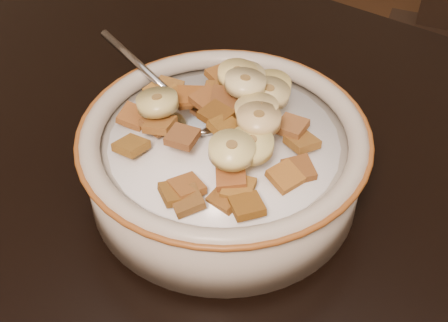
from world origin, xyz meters
The scene contains 44 objects.
cereal_bowl centered at (-0.18, 0.13, 0.77)m, with size 0.21×0.21×0.05m, color #ACA7A0.
milk centered at (-0.18, 0.13, 0.80)m, with size 0.17×0.17×0.00m, color white.
spoon centered at (-0.22, 0.13, 0.80)m, with size 0.04×0.05×0.01m, color #9FA1A3.
cereal_square_0 centered at (-0.25, 0.10, 0.81)m, with size 0.02×0.02×0.01m, color brown.
cereal_square_1 centered at (-0.20, 0.17, 0.81)m, with size 0.02×0.02×0.01m, color brown.
cereal_square_2 centered at (-0.23, 0.18, 0.81)m, with size 0.02×0.02×0.01m, color brown.
cereal_square_3 centered at (-0.23, 0.11, 0.81)m, with size 0.02×0.02×0.01m, color brown.
cereal_square_4 centered at (-0.17, 0.06, 0.81)m, with size 0.02×0.02×0.01m, color brown.
cereal_square_5 centered at (-0.14, 0.16, 0.81)m, with size 0.02×0.02×0.01m, color brown.
cereal_square_6 centered at (-0.13, 0.15, 0.81)m, with size 0.02×0.02×0.01m, color brown.
cereal_square_7 centered at (-0.15, 0.09, 0.81)m, with size 0.02×0.02×0.01m, color brown.
cereal_square_8 centered at (-0.26, 0.14, 0.81)m, with size 0.02×0.02×0.01m, color #8B5D17.
cereal_square_9 centered at (-0.12, 0.12, 0.81)m, with size 0.02×0.02×0.01m, color #976123.
cereal_square_10 centered at (-0.14, 0.09, 0.81)m, with size 0.02×0.02×0.01m, color #8B601D.
cereal_square_11 centered at (-0.12, 0.13, 0.81)m, with size 0.02×0.02×0.01m, color brown.
cereal_square_12 centered at (-0.22, 0.16, 0.81)m, with size 0.02×0.02×0.01m, color #965D18.
cereal_square_13 centered at (-0.16, 0.06, 0.81)m, with size 0.02×0.02×0.01m, color brown.
cereal_square_14 centered at (-0.23, 0.14, 0.81)m, with size 0.02×0.02×0.01m, color brown.
cereal_square_15 centered at (-0.19, 0.13, 0.82)m, with size 0.02×0.02×0.01m, color brown.
cereal_square_16 centered at (-0.17, 0.07, 0.81)m, with size 0.02×0.02×0.01m, color brown.
cereal_square_17 centered at (-0.22, 0.10, 0.81)m, with size 0.02×0.02×0.01m, color brown.
cereal_square_18 centered at (-0.24, 0.14, 0.81)m, with size 0.02×0.02×0.01m, color brown.
cereal_square_19 centered at (-0.19, 0.16, 0.82)m, with size 0.02×0.02×0.01m, color #955F1D.
cereal_square_20 centered at (-0.25, 0.14, 0.81)m, with size 0.02×0.02×0.01m, color olive.
cereal_square_21 centered at (-0.21, 0.14, 0.82)m, with size 0.02×0.02×0.01m, color #964E1D.
cereal_square_22 centered at (-0.15, 0.08, 0.80)m, with size 0.02×0.02×0.01m, color #945A20.
cereal_square_23 centered at (-0.19, 0.19, 0.81)m, with size 0.02×0.02×0.01m, color brown.
cereal_square_24 centered at (-0.20, 0.10, 0.82)m, with size 0.02×0.02×0.01m, color brown.
cereal_square_25 centered at (-0.17, 0.14, 0.82)m, with size 0.02×0.02×0.01m, color brown.
cereal_square_26 centered at (-0.23, 0.08, 0.81)m, with size 0.02×0.02×0.01m, color #9A651A.
cereal_square_27 centered at (-0.21, 0.19, 0.81)m, with size 0.02×0.02×0.01m, color brown.
cereal_square_28 centered at (-0.18, 0.12, 0.82)m, with size 0.02×0.02×0.01m, color brown.
cereal_square_29 centered at (-0.13, 0.08, 0.81)m, with size 0.02×0.02×0.01m, color brown.
cereal_square_30 centered at (-0.20, 0.15, 0.82)m, with size 0.02×0.02×0.01m, color brown.
banana_slice_0 centered at (-0.15, 0.11, 0.82)m, with size 0.03×0.03×0.01m, color #D3CC88.
banana_slice_1 centered at (-0.16, 0.13, 0.83)m, with size 0.03×0.03×0.01m, color #C9B385.
banana_slice_2 centered at (-0.20, 0.17, 0.83)m, with size 0.03×0.03×0.01m, color #FFE38A.
banana_slice_3 centered at (-0.18, 0.18, 0.82)m, with size 0.03×0.03×0.01m, color #F9EA7D.
banana_slice_4 centered at (-0.23, 0.11, 0.82)m, with size 0.03×0.03×0.01m, color #CBC077.
banana_slice_5 centered at (-0.16, 0.10, 0.83)m, with size 0.03×0.03×0.01m, color #F3DF90.
banana_slice_6 centered at (-0.17, 0.17, 0.82)m, with size 0.03×0.03×0.01m, color beige.
banana_slice_7 centered at (-0.20, 0.18, 0.82)m, with size 0.03×0.03×0.01m, color beige.
banana_slice_8 centered at (-0.19, 0.16, 0.83)m, with size 0.03×0.03×0.01m, color #D3C18B.
banana_slice_9 centered at (-0.17, 0.14, 0.83)m, with size 0.03×0.03×0.01m, color #FDD984.
Camera 1 is at (0.02, -0.15, 1.11)m, focal length 50.00 mm.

